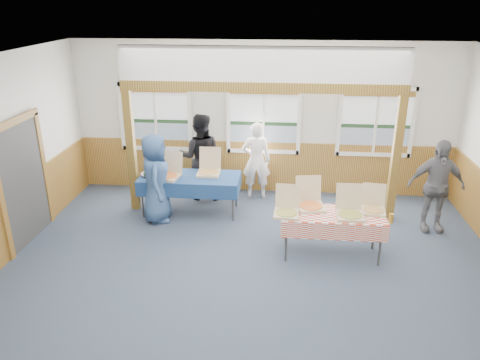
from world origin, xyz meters
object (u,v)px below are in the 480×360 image
man_blue (156,178)px  person_grey (436,186)px  table_left (190,179)px  table_right (333,217)px  woman_white (256,160)px  woman_black (200,157)px

man_blue → person_grey: 5.08m
table_left → person_grey: 4.53m
table_right → woman_white: size_ratio=1.09×
person_grey → table_right: bearing=-151.9°
table_left → man_blue: 0.70m
table_right → person_grey: person_grey is taller
table_right → woman_black: (-2.53, 2.18, 0.21)m
table_left → woman_white: bearing=29.3°
table_right → woman_white: woman_white is taller
woman_black → person_grey: bearing=163.7°
table_left → table_right: bearing=-34.4°
man_blue → table_left: bearing=-65.7°
woman_black → man_blue: woman_black is taller
man_blue → person_grey: (5.07, 0.08, 0.01)m
man_blue → woman_white: bearing=-66.2°
man_blue → person_grey: size_ratio=0.99×
table_left → man_blue: (-0.56, -0.40, 0.15)m
table_left → person_grey: bearing=-9.9°
person_grey → woman_black: bearing=164.4°
table_right → man_blue: man_blue is taller
man_blue → person_grey: bearing=-100.6°
woman_black → man_blue: size_ratio=1.06×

